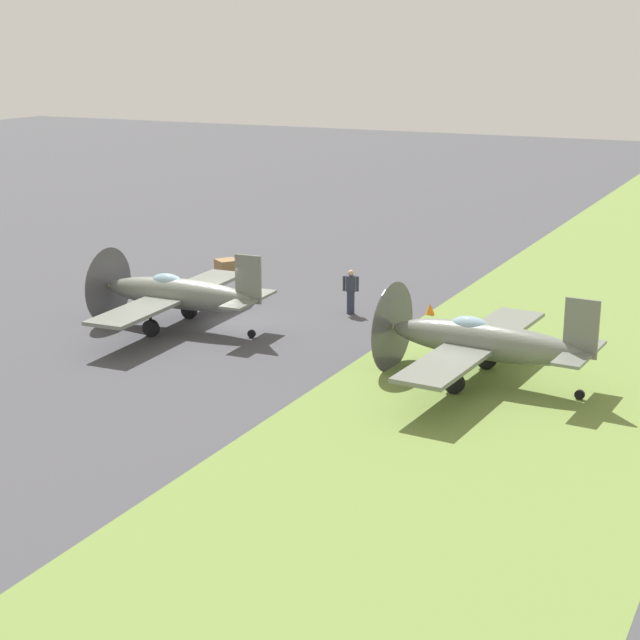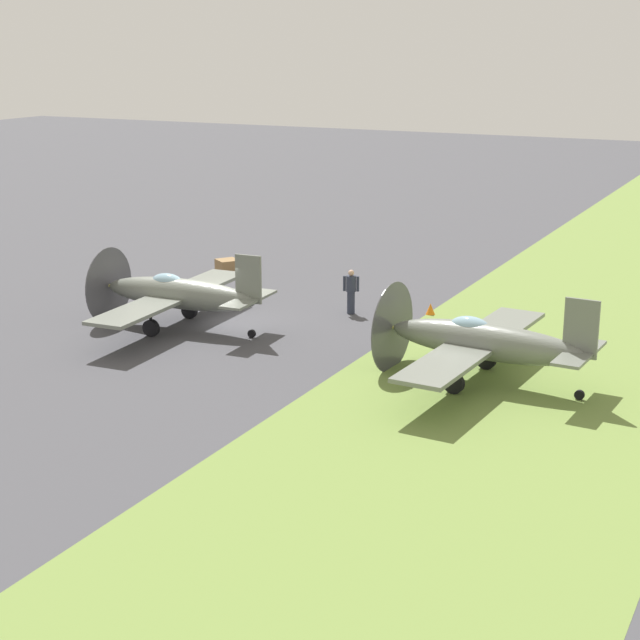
{
  "view_description": "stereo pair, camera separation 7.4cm",
  "coord_description": "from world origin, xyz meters",
  "px_view_note": "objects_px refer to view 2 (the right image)",
  "views": [
    {
      "loc": [
        -30.66,
        -19.33,
        10.24
      ],
      "look_at": [
        -1.54,
        -4.74,
        1.18
      ],
      "focal_mm": 56.6,
      "sensor_mm": 36.0,
      "label": 1
    },
    {
      "loc": [
        -30.63,
        -19.39,
        10.24
      ],
      "look_at": [
        -1.54,
        -4.74,
        1.18
      ],
      "focal_mm": 56.6,
      "sensor_mm": 36.0,
      "label": 2
    }
  ],
  "objects_px": {
    "runway_marker_cone": "(430,309)",
    "airplane_lead": "(177,294)",
    "supply_crate": "(228,266)",
    "airplane_wingman": "(482,341)",
    "ground_crew_chief": "(351,291)"
  },
  "relations": [
    {
      "from": "airplane_wingman",
      "to": "runway_marker_cone",
      "type": "xyz_separation_m",
      "value": [
        6.86,
        4.24,
        -1.12
      ]
    },
    {
      "from": "runway_marker_cone",
      "to": "airplane_wingman",
      "type": "bearing_deg",
      "value": -148.31
    },
    {
      "from": "airplane_lead",
      "to": "supply_crate",
      "type": "relative_size",
      "value": 9.76
    },
    {
      "from": "ground_crew_chief",
      "to": "runway_marker_cone",
      "type": "height_order",
      "value": "ground_crew_chief"
    },
    {
      "from": "airplane_lead",
      "to": "airplane_wingman",
      "type": "height_order",
      "value": "airplane_wingman"
    },
    {
      "from": "airplane_wingman",
      "to": "runway_marker_cone",
      "type": "distance_m",
      "value": 8.14
    },
    {
      "from": "airplane_lead",
      "to": "runway_marker_cone",
      "type": "distance_m",
      "value": 9.75
    },
    {
      "from": "airplane_lead",
      "to": "ground_crew_chief",
      "type": "xyz_separation_m",
      "value": [
        4.73,
        -4.81,
        -0.4
      ]
    },
    {
      "from": "ground_crew_chief",
      "to": "runway_marker_cone",
      "type": "xyz_separation_m",
      "value": [
        1.25,
        -2.81,
        -0.69
      ]
    },
    {
      "from": "supply_crate",
      "to": "runway_marker_cone",
      "type": "relative_size",
      "value": 2.05
    },
    {
      "from": "airplane_lead",
      "to": "runway_marker_cone",
      "type": "height_order",
      "value": "airplane_lead"
    },
    {
      "from": "runway_marker_cone",
      "to": "airplane_lead",
      "type": "bearing_deg",
      "value": 128.13
    },
    {
      "from": "airplane_wingman",
      "to": "ground_crew_chief",
      "type": "bearing_deg",
      "value": 54.85
    },
    {
      "from": "airplane_lead",
      "to": "airplane_wingman",
      "type": "xyz_separation_m",
      "value": [
        -0.88,
        -11.86,
        0.03
      ]
    },
    {
      "from": "airplane_lead",
      "to": "supply_crate",
      "type": "bearing_deg",
      "value": 17.47
    }
  ]
}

